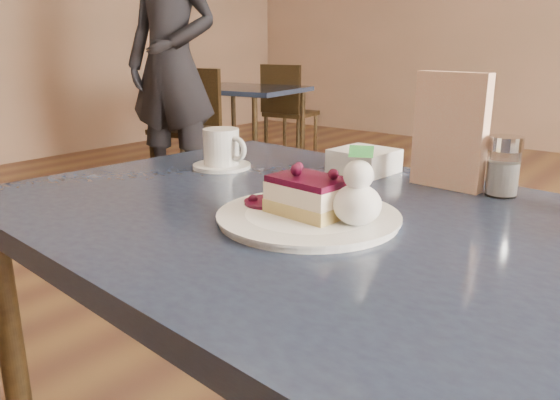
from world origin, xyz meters
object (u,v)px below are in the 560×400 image
Objects in this scene: main_table at (327,259)px; cheesecake_slice at (309,196)px; coffee_set at (222,151)px; bg_table_far_left at (244,163)px; patron at (172,64)px; dessert_plate at (308,218)px.

cheesecake_slice reaches higher than main_table.
coffee_set is (-0.37, 0.18, -0.00)m from cheesecake_slice.
coffee_set is (-0.37, 0.14, 0.11)m from main_table.
bg_table_far_left is at bearing 138.97° from cheesecake_slice.
cheesecake_slice is 2.89m from patron.
coffee_set is 3.22m from bg_table_far_left.
patron is at bearing 148.28° from cheesecake_slice.
coffee_set reaches higher than bg_table_far_left.
coffee_set is (-0.37, 0.18, 0.03)m from dessert_plate.
dessert_plate is 2.03× the size of coffee_set.
patron reaches higher than coffee_set.
patron is (-2.32, 1.72, 0.13)m from dessert_plate.
cheesecake_slice is 0.08× the size of bg_table_far_left.
dessert_plate is 0.16× the size of patron.
cheesecake_slice is 3.59m from bg_table_far_left.
coffee_set reaches higher than main_table.
bg_table_far_left is (-2.46, 2.48, -0.59)m from main_table.
main_table is 4.48× the size of dessert_plate.
patron reaches higher than cheesecake_slice.
main_table is 0.10m from dessert_plate.
main_table is 9.97× the size of cheesecake_slice.
coffee_set reaches higher than dessert_plate.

